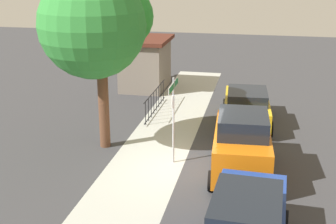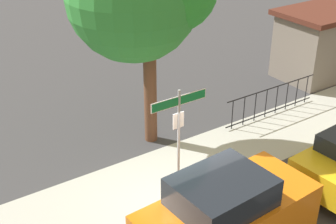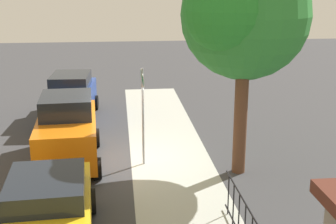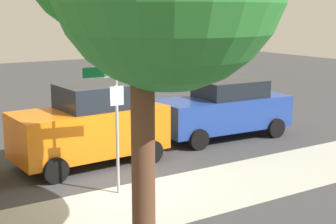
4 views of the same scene
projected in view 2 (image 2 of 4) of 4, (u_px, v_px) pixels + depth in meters
ground_plane at (175, 207)px, 12.03m from camera, size 60.00×60.00×0.00m
sidewalk_strip at (205, 160)px, 13.97m from camera, size 24.00×2.60×0.00m
street_sign at (179, 123)px, 11.49m from camera, size 1.59×0.07×3.08m
car_orange at (226, 218)px, 10.09m from camera, size 4.16×2.18×2.16m
iron_fence at (271, 101)px, 16.26m from camera, size 4.08×0.04×1.07m
utility_shed at (319, 43)px, 18.96m from camera, size 3.41×2.62×2.79m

